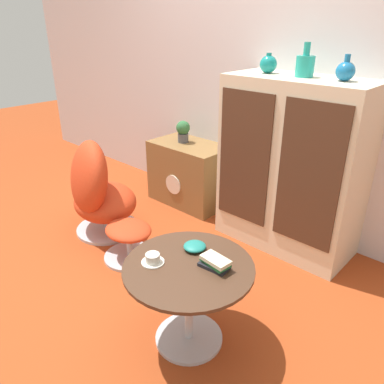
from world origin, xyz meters
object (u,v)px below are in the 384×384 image
object	(u,v)px
ottoman	(129,236)
book_stack	(215,262)
egg_chair	(97,191)
vase_leftmost	(268,64)
vase_inner_left	(305,65)
potted_plant	(183,131)
vase_inner_right	(345,71)
tv_console	(190,173)
teacup	(153,259)
coffee_table	(189,288)
sideboard	(291,167)
bowl	(195,246)

from	to	relation	value
ottoman	book_stack	size ratio (longest dim) A/B	2.37
egg_chair	vase_leftmost	bearing A→B (deg)	44.21
egg_chair	vase_inner_left	distance (m)	1.76
potted_plant	vase_inner_right	bearing A→B (deg)	-0.86
tv_console	book_stack	xyz separation A→B (m)	(1.28, -1.17, 0.23)
teacup	book_stack	size ratio (longest dim) A/B	0.72
coffee_table	vase_leftmost	bearing A→B (deg)	108.31
sideboard	teacup	distance (m)	1.33
ottoman	vase_inner_right	size ratio (longest dim) A/B	2.45
vase_leftmost	vase_inner_right	xyz separation A→B (m)	(0.54, 0.00, -0.00)
vase_inner_left	vase_inner_right	world-z (taller)	vase_inner_left
vase_inner_left	bowl	xyz separation A→B (m)	(0.06, -1.10, -0.82)
tv_console	vase_inner_right	size ratio (longest dim) A/B	4.65
tv_console	vase_inner_left	size ratio (longest dim) A/B	3.40
ottoman	vase_leftmost	xyz separation A→B (m)	(0.44, 0.96, 1.13)
vase_inner_left	vase_inner_right	distance (m)	0.27
sideboard	vase_inner_right	distance (m)	0.74
potted_plant	bowl	distance (m)	1.64
book_stack	bowl	world-z (taller)	book_stack
tv_console	teacup	bearing A→B (deg)	-52.82
coffee_table	vase_leftmost	distance (m)	1.61
potted_plant	book_stack	world-z (taller)	potted_plant
sideboard	book_stack	xyz separation A→B (m)	(0.25, -1.15, -0.11)
potted_plant	vase_leftmost	bearing A→B (deg)	-1.40
ottoman	coffee_table	xyz separation A→B (m)	(0.85, -0.27, 0.17)
tv_console	book_stack	size ratio (longest dim) A/B	4.50
potted_plant	coffee_table	bearing A→B (deg)	-44.91
sideboard	book_stack	bearing A→B (deg)	-77.71
coffee_table	bowl	xyz separation A→B (m)	(-0.08, 0.13, 0.15)
potted_plant	egg_chair	bearing A→B (deg)	-93.95
teacup	book_stack	world-z (taller)	book_stack
tv_console	teacup	xyz separation A→B (m)	(1.02, -1.35, 0.22)
egg_chair	potted_plant	bearing A→B (deg)	86.05
teacup	bowl	world-z (taller)	teacup
coffee_table	book_stack	xyz separation A→B (m)	(0.10, 0.08, 0.17)
vase_inner_left	potted_plant	distance (m)	1.29
vase_leftmost	teacup	xyz separation A→B (m)	(0.26, -1.33, -0.80)
sideboard	ottoman	world-z (taller)	sideboard
teacup	egg_chair	bearing A→B (deg)	159.05
vase_leftmost	bowl	world-z (taller)	vase_leftmost
sideboard	tv_console	world-z (taller)	sideboard
egg_chair	teacup	size ratio (longest dim) A/B	6.86
vase_inner_right	potted_plant	size ratio (longest dim) A/B	0.79
sideboard	coffee_table	distance (m)	1.26
egg_chair	coffee_table	size ratio (longest dim) A/B	1.21
teacup	bowl	bearing A→B (deg)	72.56
vase_leftmost	vase_inner_right	distance (m)	0.54
teacup	coffee_table	bearing A→B (deg)	34.92
book_stack	coffee_table	bearing A→B (deg)	-143.22
tv_console	ottoman	bearing A→B (deg)	-71.57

